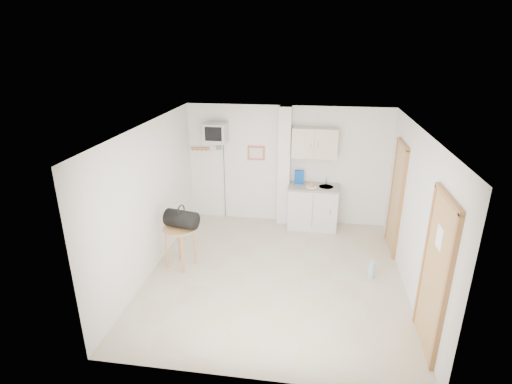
# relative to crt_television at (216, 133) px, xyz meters

# --- Properties ---
(ground) EXTENTS (4.50, 4.50, 0.00)m
(ground) POSITION_rel_crt_television_xyz_m (1.45, -2.02, -1.94)
(ground) COLOR #BBAC97
(ground) RESTS_ON ground
(room_envelope) EXTENTS (4.24, 4.54, 2.55)m
(room_envelope) POSITION_rel_crt_television_xyz_m (1.69, -1.93, -0.40)
(room_envelope) COLOR white
(room_envelope) RESTS_ON ground
(kitchenette) EXTENTS (1.03, 0.58, 2.10)m
(kitchenette) POSITION_rel_crt_television_xyz_m (2.02, -0.02, -1.13)
(kitchenette) COLOR silver
(kitchenette) RESTS_ON ground
(crt_television) EXTENTS (0.44, 0.45, 2.15)m
(crt_television) POSITION_rel_crt_television_xyz_m (0.00, 0.00, 0.00)
(crt_television) COLOR slate
(crt_television) RESTS_ON ground
(round_table) EXTENTS (0.57, 0.57, 0.73)m
(round_table) POSITION_rel_crt_television_xyz_m (-0.20, -1.96, -1.32)
(round_table) COLOR #A77F4B
(round_table) RESTS_ON ground
(duffel_bag) EXTENTS (0.60, 0.42, 0.41)m
(duffel_bag) POSITION_rel_crt_television_xyz_m (-0.16, -1.92, -1.05)
(duffel_bag) COLOR black
(duffel_bag) RESTS_ON round_table
(water_bottle) EXTENTS (0.11, 0.11, 0.33)m
(water_bottle) POSITION_rel_crt_television_xyz_m (3.04, -1.87, -1.79)
(water_bottle) COLOR #91BACB
(water_bottle) RESTS_ON ground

